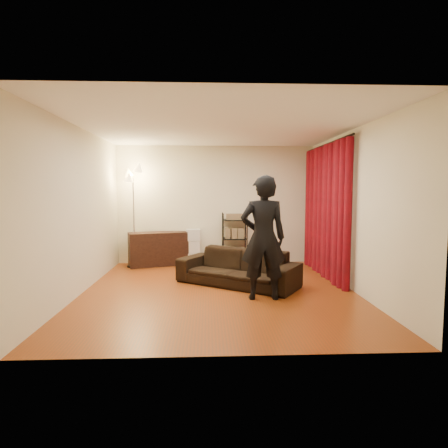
{
  "coord_description": "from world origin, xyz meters",
  "views": [
    {
      "loc": [
        -0.18,
        -6.16,
        1.68
      ],
      "look_at": [
        0.1,
        0.3,
        1.1
      ],
      "focal_mm": 30.0,
      "sensor_mm": 36.0,
      "label": 1
    }
  ],
  "objects_px": {
    "media_cabinet": "(158,249)",
    "floor_lamp": "(134,217)",
    "wire_shelf": "(235,239)",
    "sofa": "(237,268)",
    "person": "(263,238)",
    "storage_boxes": "(193,247)"
  },
  "relations": [
    {
      "from": "media_cabinet",
      "to": "floor_lamp",
      "type": "bearing_deg",
      "value": 177.61
    },
    {
      "from": "wire_shelf",
      "to": "floor_lamp",
      "type": "height_order",
      "value": "floor_lamp"
    },
    {
      "from": "media_cabinet",
      "to": "wire_shelf",
      "type": "distance_m",
      "value": 1.74
    },
    {
      "from": "sofa",
      "to": "wire_shelf",
      "type": "distance_m",
      "value": 1.91
    },
    {
      "from": "media_cabinet",
      "to": "sofa",
      "type": "bearing_deg",
      "value": -65.74
    },
    {
      "from": "person",
      "to": "floor_lamp",
      "type": "height_order",
      "value": "floor_lamp"
    },
    {
      "from": "media_cabinet",
      "to": "wire_shelf",
      "type": "height_order",
      "value": "wire_shelf"
    },
    {
      "from": "sofa",
      "to": "floor_lamp",
      "type": "relative_size",
      "value": 0.98
    },
    {
      "from": "wire_shelf",
      "to": "media_cabinet",
      "type": "bearing_deg",
      "value": 159.92
    },
    {
      "from": "storage_boxes",
      "to": "sofa",
      "type": "bearing_deg",
      "value": -65.91
    },
    {
      "from": "sofa",
      "to": "storage_boxes",
      "type": "height_order",
      "value": "storage_boxes"
    },
    {
      "from": "person",
      "to": "wire_shelf",
      "type": "xyz_separation_m",
      "value": [
        -0.24,
        2.77,
        -0.37
      ]
    },
    {
      "from": "media_cabinet",
      "to": "person",
      "type": "bearing_deg",
      "value": -71.71
    },
    {
      "from": "media_cabinet",
      "to": "storage_boxes",
      "type": "bearing_deg",
      "value": -10.63
    },
    {
      "from": "person",
      "to": "media_cabinet",
      "type": "xyz_separation_m",
      "value": [
        -1.96,
        2.71,
        -0.58
      ]
    },
    {
      "from": "sofa",
      "to": "storage_boxes",
      "type": "bearing_deg",
      "value": 147.5
    },
    {
      "from": "person",
      "to": "media_cabinet",
      "type": "bearing_deg",
      "value": -52.99
    },
    {
      "from": "person",
      "to": "floor_lamp",
      "type": "relative_size",
      "value": 0.87
    },
    {
      "from": "sofa",
      "to": "wire_shelf",
      "type": "bearing_deg",
      "value": 120.88
    },
    {
      "from": "sofa",
      "to": "wire_shelf",
      "type": "height_order",
      "value": "wire_shelf"
    },
    {
      "from": "storage_boxes",
      "to": "media_cabinet",
      "type": "bearing_deg",
      "value": -173.03
    },
    {
      "from": "media_cabinet",
      "to": "floor_lamp",
      "type": "xyz_separation_m",
      "value": [
        -0.51,
        -0.14,
        0.72
      ]
    }
  ]
}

